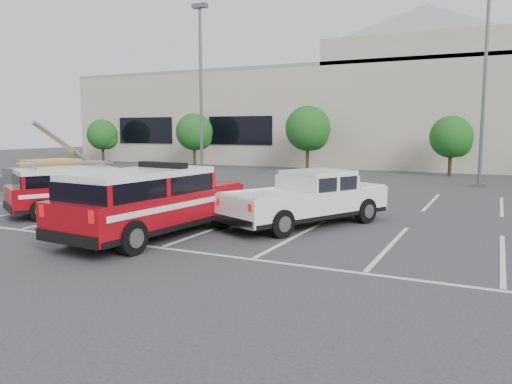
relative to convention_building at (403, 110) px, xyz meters
The scene contains 13 objects.
ground 32.21m from the convention_building, 90.33° to the right, with size 120.00×120.00×0.00m, color #2E2E30.
stall_markings 27.77m from the convention_building, 90.38° to the right, with size 23.00×15.00×0.01m, color silver.
convention_building is the anchor object (origin of this frame).
tree_far_left 27.03m from the convention_building, 158.63° to the right, with size 2.77×2.77×3.99m.
tree_left 18.11m from the convention_building, 146.95° to the right, with size 3.07×3.07×4.42m.
tree_mid_left 11.19m from the convention_building, 117.40° to the right, with size 3.37×3.37×4.85m.
tree_mid_right 11.20m from the convention_building, 63.43° to the right, with size 2.77×2.77×3.99m.
light_pole_left 21.49m from the convention_building, 112.39° to the right, with size 0.90×0.60×10.24m.
light_pole_mid 17.27m from the convention_building, 66.74° to the right, with size 0.90×0.60×10.24m.
fire_chief_suv 33.95m from the convention_building, 92.03° to the right, with size 2.75×6.27×2.15m.
white_pickup 30.42m from the convention_building, 85.78° to the right, with size 4.31×6.03×1.76m.
ladder_suv 32.51m from the convention_building, 100.94° to the right, with size 4.10×5.16×1.92m.
utility_rig 30.15m from the convention_building, 115.56° to the right, with size 4.18×4.37×3.55m.
Camera 1 is at (7.88, -13.26, 3.10)m, focal length 35.00 mm.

